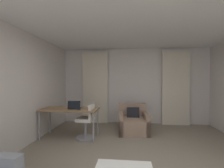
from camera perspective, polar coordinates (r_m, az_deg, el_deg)
The scene contains 8 objects.
wall_window at distance 5.63m, azimuth 8.00°, elevation -0.70°, with size 5.12×0.06×2.60m.
ceiling at distance 2.83m, azimuth 10.47°, elevation 24.86°, with size 5.12×6.12×0.06m, color white.
curtain_left_panel at distance 5.62m, azimuth -6.11°, elevation -1.21°, with size 0.90×0.06×2.50m.
curtain_right_panel at distance 5.72m, azimuth 21.96°, elevation -1.25°, with size 0.90×0.06×2.50m.
armchair at distance 4.76m, azimuth 7.65°, elevation -13.62°, with size 0.89×0.92×0.79m.
desk at distance 4.35m, azimuth -14.89°, elevation -9.32°, with size 1.47×0.64×0.76m.
desk_chair at distance 4.22m, azimuth -9.01°, elevation -13.85°, with size 0.48×0.48×0.88m.
laptop at distance 4.23m, azimuth -13.26°, elevation -8.12°, with size 0.34×0.28×0.22m.
Camera 1 is at (-0.20, -2.59, 1.50)m, focal length 25.41 mm.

